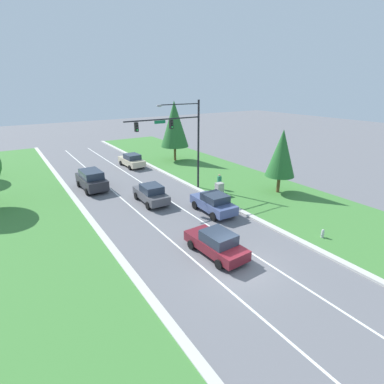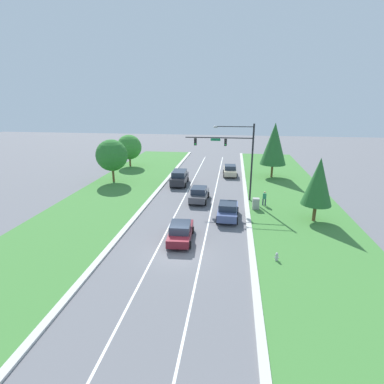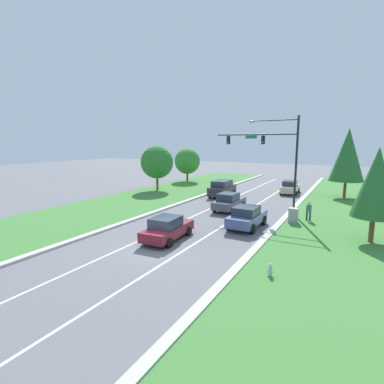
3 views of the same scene
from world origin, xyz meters
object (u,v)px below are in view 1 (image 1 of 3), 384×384
at_px(conifer_near_right_tree, 282,153).
at_px(burgundy_sedan, 216,243).
at_px(champagne_sedan, 132,160).
at_px(fire_hydrant, 323,234).
at_px(traffic_signal_mast, 180,134).
at_px(conifer_far_right_tree, 174,124).
at_px(slate_blue_sedan, 214,203).
at_px(graphite_sedan, 151,194).
at_px(utility_cabinet, 219,189).
at_px(charcoal_suv, 92,180).
at_px(pedestrian, 219,181).

bearing_deg(conifer_near_right_tree, burgundy_sedan, -154.38).
xyz_separation_m(champagne_sedan, fire_hydrant, (3.86, -25.66, -0.50)).
distance_m(traffic_signal_mast, conifer_far_right_tree, 12.91).
distance_m(slate_blue_sedan, conifer_near_right_tree, 8.96).
distance_m(traffic_signal_mast, conifer_near_right_tree, 9.90).
height_order(traffic_signal_mast, graphite_sedan, traffic_signal_mast).
distance_m(traffic_signal_mast, utility_cabinet, 6.54).
height_order(traffic_signal_mast, fire_hydrant, traffic_signal_mast).
distance_m(burgundy_sedan, conifer_far_right_tree, 25.37).
bearing_deg(charcoal_suv, slate_blue_sedan, -60.86).
distance_m(champagne_sedan, fire_hydrant, 25.95).
xyz_separation_m(traffic_signal_mast, slate_blue_sedan, (-0.38, -5.97, -5.00)).
height_order(charcoal_suv, conifer_near_right_tree, conifer_near_right_tree).
bearing_deg(burgundy_sedan, graphite_sedan, 84.92).
xyz_separation_m(burgundy_sedan, conifer_near_right_tree, (12.20, 5.85, 3.23)).
height_order(champagne_sedan, conifer_near_right_tree, conifer_near_right_tree).
relative_size(charcoal_suv, graphite_sedan, 1.09).
bearing_deg(conifer_far_right_tree, traffic_signal_mast, -117.08).
distance_m(graphite_sedan, utility_cabinet, 6.68).
height_order(traffic_signal_mast, conifer_far_right_tree, traffic_signal_mast).
distance_m(slate_blue_sedan, fire_hydrant, 8.71).
xyz_separation_m(burgundy_sedan, fire_hydrant, (7.62, -2.40, -0.47)).
bearing_deg(pedestrian, conifer_near_right_tree, 146.80).
xyz_separation_m(champagne_sedan, graphite_sedan, (-3.37, -12.90, 0.03)).
bearing_deg(champagne_sedan, slate_blue_sedan, -92.31).
height_order(champagne_sedan, burgundy_sedan, champagne_sedan).
distance_m(utility_cabinet, pedestrian, 1.68).
height_order(graphite_sedan, conifer_far_right_tree, conifer_far_right_tree).
bearing_deg(traffic_signal_mast, fire_hydrant, -76.14).
xyz_separation_m(champagne_sedan, conifer_far_right_tree, (6.33, -0.38, 4.30)).
bearing_deg(graphite_sedan, fire_hydrant, -58.80).
bearing_deg(conifer_near_right_tree, traffic_signal_mast, 145.19).
xyz_separation_m(slate_blue_sedan, fire_hydrant, (3.79, -7.83, -0.53)).
xyz_separation_m(pedestrian, conifer_far_right_tree, (2.29, 13.13, 4.20)).
distance_m(charcoal_suv, graphite_sedan, 7.58).
xyz_separation_m(traffic_signal_mast, charcoal_suv, (-7.36, 5.65, -4.83)).
xyz_separation_m(champagne_sedan, pedestrian, (4.04, -13.51, 0.10)).
bearing_deg(conifer_far_right_tree, conifer_near_right_tree, -82.90).
relative_size(traffic_signal_mast, utility_cabinet, 6.97).
bearing_deg(conifer_near_right_tree, graphite_sedan, 159.11).
xyz_separation_m(graphite_sedan, conifer_near_right_tree, (11.81, -4.51, 3.17)).
xyz_separation_m(pedestrian, conifer_near_right_tree, (4.41, -3.90, 3.10)).
relative_size(burgundy_sedan, conifer_near_right_tree, 0.73).
relative_size(champagne_sedan, fire_hydrant, 6.73).
bearing_deg(utility_cabinet, charcoal_suv, 139.03).
relative_size(slate_blue_sedan, graphite_sedan, 1.01).
bearing_deg(slate_blue_sedan, champagne_sedan, 91.74).
xyz_separation_m(charcoal_suv, graphite_sedan, (3.53, -6.70, -0.17)).
distance_m(champagne_sedan, conifer_near_right_tree, 19.61).
distance_m(graphite_sedan, fire_hydrant, 14.67).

